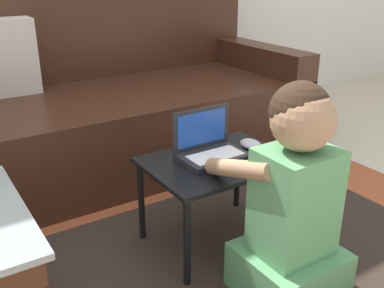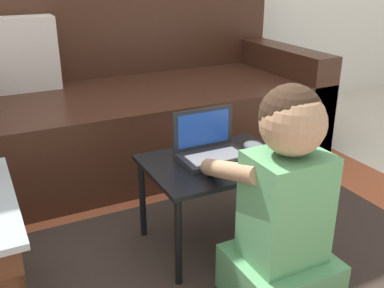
% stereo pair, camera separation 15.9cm
% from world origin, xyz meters
% --- Properties ---
extents(area_rug, '(2.13, 1.55, 0.01)m').
position_xyz_m(area_rug, '(0.15, 0.06, 0.00)').
color(area_rug, '#9E4C2D').
rests_on(area_rug, ground_plane).
extents(couch, '(1.88, 0.92, 0.94)m').
position_xyz_m(couch, '(0.20, 1.22, 0.31)').
color(couch, '#381E14').
rests_on(couch, ground_plane).
extents(laptop_desk, '(0.51, 0.37, 0.35)m').
position_xyz_m(laptop_desk, '(0.15, 0.24, 0.30)').
color(laptop_desk, black).
rests_on(laptop_desk, ground_plane).
extents(laptop, '(0.24, 0.16, 0.17)m').
position_xyz_m(laptop, '(0.14, 0.27, 0.38)').
color(laptop, '#232328').
rests_on(laptop, laptop_desk).
extents(computer_mouse, '(0.07, 0.09, 0.03)m').
position_xyz_m(computer_mouse, '(0.32, 0.26, 0.36)').
color(computer_mouse, '#B2B7C1').
rests_on(computer_mouse, laptop_desk).
extents(person_seated, '(0.30, 0.43, 0.71)m').
position_xyz_m(person_seated, '(0.17, -0.12, 0.33)').
color(person_seated, '#518E5B').
rests_on(person_seated, ground_plane).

